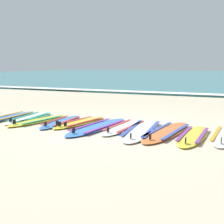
% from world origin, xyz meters
% --- Properties ---
extents(ground_plane, '(80.00, 80.00, 0.00)m').
position_xyz_m(ground_plane, '(0.00, 0.00, 0.00)').
color(ground_plane, beige).
extents(sea, '(80.00, 60.00, 0.10)m').
position_xyz_m(sea, '(0.00, 37.98, 0.05)').
color(sea, teal).
rests_on(sea, ground).
extents(wave_foam_strip, '(80.00, 0.91, 0.11)m').
position_xyz_m(wave_foam_strip, '(0.00, 8.44, 0.06)').
color(wave_foam_strip, white).
rests_on(wave_foam_strip, ground).
extents(surfboard_0, '(0.52, 2.01, 0.18)m').
position_xyz_m(surfboard_0, '(-3.22, 0.12, 0.04)').
color(surfboard_0, '#3875CC').
rests_on(surfboard_0, ground).
extents(surfboard_1, '(0.67, 2.13, 0.18)m').
position_xyz_m(surfboard_1, '(-2.62, 0.17, 0.04)').
color(surfboard_1, white).
rests_on(surfboard_1, ground).
extents(surfboard_2, '(0.88, 2.09, 0.18)m').
position_xyz_m(surfboard_2, '(-2.14, -0.05, 0.04)').
color(surfboard_2, yellow).
rests_on(surfboard_2, ground).
extents(surfboard_3, '(0.60, 1.98, 0.18)m').
position_xyz_m(surfboard_3, '(-1.46, 0.02, 0.04)').
color(surfboard_3, '#3875CC').
rests_on(surfboard_3, ground).
extents(surfboard_4, '(0.87, 2.03, 0.18)m').
position_xyz_m(surfboard_4, '(-0.96, 0.14, 0.04)').
color(surfboard_4, yellow).
rests_on(surfboard_4, ground).
extents(surfboard_5, '(0.96, 2.53, 0.18)m').
position_xyz_m(surfboard_5, '(-0.29, -0.15, 0.04)').
color(surfboard_5, '#3875CC').
rests_on(surfboard_5, ground).
extents(surfboard_6, '(0.73, 2.15, 0.18)m').
position_xyz_m(surfboard_6, '(0.31, 0.07, 0.04)').
color(surfboard_6, white).
rests_on(surfboard_6, ground).
extents(surfboard_7, '(0.84, 2.63, 0.18)m').
position_xyz_m(surfboard_7, '(0.79, -0.06, 0.04)').
color(surfboard_7, silver).
rests_on(surfboard_7, ground).
extents(surfboard_8, '(0.94, 2.52, 0.18)m').
position_xyz_m(surfboard_8, '(1.38, -0.04, 0.04)').
color(surfboard_8, orange).
rests_on(surfboard_8, ground).
extents(surfboard_9, '(0.62, 2.12, 0.18)m').
position_xyz_m(surfboard_9, '(1.98, -0.19, 0.04)').
color(surfboard_9, yellow).
rests_on(surfboard_9, ground).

